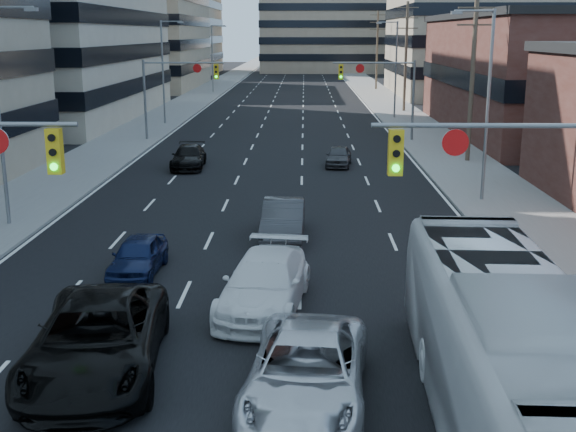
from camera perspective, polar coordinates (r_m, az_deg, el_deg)
The scene contains 26 objects.
road_surface at distance 139.34m, azimuth 0.50°, elevation 11.00°, with size 18.00×300.00×0.02m, color black.
sidewalk_left at distance 139.97m, azimuth -4.30°, elevation 11.00°, with size 5.00×300.00×0.15m, color slate.
sidewalk_right at distance 139.65m, azimuth 5.31°, elevation 10.97°, with size 5.00×300.00×0.15m, color slate.
office_left_far at distance 112.14m, azimuth -12.46°, elevation 13.97°, with size 20.00×30.00×16.00m, color gray.
office_right_far at distance 99.81m, azimuth 15.06°, elevation 13.25°, with size 22.00×28.00×14.00m, color gray.
bg_block_left at distance 152.09m, azimuth -10.41°, elevation 14.81°, with size 24.00×24.00×20.00m, color #ADA089.
bg_block_right at distance 142.33m, azimuth 13.85°, elevation 13.08°, with size 22.00×22.00×12.00m, color gray.
signal_near_right at distance 18.33m, azimuth 18.87°, elevation 2.19°, with size 6.59×0.33×6.00m.
signal_far_left at distance 55.06m, azimuth -8.90°, elevation 10.32°, with size 6.09×0.33×6.00m.
signal_far_right at distance 54.52m, azimuth 7.47°, elevation 10.33°, with size 6.09×0.33×6.00m.
utility_pole_block at distance 46.31m, azimuth 14.39°, elevation 11.17°, with size 2.20×0.28×11.00m.
utility_pole_midblock at distance 75.83m, azimuth 9.30°, elevation 12.45°, with size 2.20×0.28×11.00m.
utility_pole_distant at distance 105.63m, azimuth 7.05°, elevation 12.99°, with size 2.20×0.28×11.00m.
streetlight_left_near at distance 31.70m, azimuth -21.68°, elevation 8.08°, with size 2.03×0.22×9.00m.
streetlight_left_mid at distance 65.32m, azimuth -9.73°, elevation 11.54°, with size 2.03×0.22×9.00m.
streetlight_left_far at distance 99.90m, azimuth -5.91°, elevation 12.53°, with size 2.03×0.22×9.00m.
streetlight_right_near at distance 35.24m, azimuth 15.31°, elevation 9.10°, with size 2.03×0.22×9.00m.
streetlight_right_far at distance 69.67m, azimuth 8.40°, elevation 11.75°, with size 2.03×0.22×9.00m.
black_pickup at distance 17.90m, azimuth -14.86°, elevation -9.38°, with size 2.94×6.38×1.77m, color black.
white_van at distance 21.25m, azimuth -1.86°, elevation -5.32°, with size 2.24×5.50×1.60m, color silver.
silver_suv at distance 16.07m, azimuth 1.50°, elevation -12.15°, with size 2.55×5.54×1.54m, color silver.
transit_bus at distance 15.09m, azimuth 17.25°, elevation -10.79°, with size 2.84×12.15×3.38m, color silver.
sedan_blue at distance 24.85m, azimuth -11.77°, elevation -3.09°, with size 1.50×3.74×1.27m, color #0E1739.
sedan_grey_center at distance 28.47m, azimuth -0.38°, elevation -0.30°, with size 1.61×4.62×1.52m, color #323234.
sedan_black_far at distance 43.99m, azimuth -7.86°, elevation 4.64°, with size 1.89×4.65×1.35m, color black.
sedan_grey_right at distance 44.37m, azimuth 4.03°, elevation 4.75°, with size 1.46×3.63×1.24m, color #363639.
Camera 1 is at (1.91, -9.10, 7.91)m, focal length 45.00 mm.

